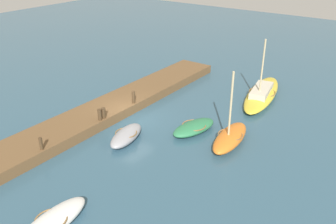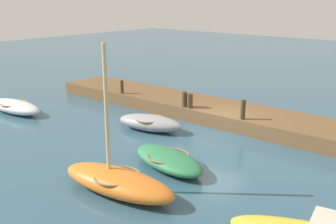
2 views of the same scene
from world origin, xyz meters
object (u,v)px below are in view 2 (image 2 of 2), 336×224
at_px(rowboat_white, 15,107).
at_px(dinghy_grey, 150,123).
at_px(mooring_post_west, 243,109).
at_px(mooring_post_east, 122,87).
at_px(rowboat_green, 168,160).
at_px(rowboat_orange, 117,181).
at_px(mooring_post_mid_west, 190,101).
at_px(mooring_post_mid_east, 185,99).

distance_m(rowboat_white, dinghy_grey, 7.66).
distance_m(mooring_post_west, mooring_post_east, 7.57).
relative_size(rowboat_green, mooring_post_east, 4.80).
height_order(rowboat_orange, mooring_post_west, rowboat_orange).
height_order(rowboat_white, mooring_post_west, mooring_post_west).
distance_m(rowboat_orange, mooring_post_mid_west, 8.02).
relative_size(rowboat_green, mooring_post_mid_west, 4.99).
bearing_deg(mooring_post_east, mooring_post_mid_east, 180.00).
xyz_separation_m(rowboat_orange, mooring_post_mid_west, (2.88, -7.46, 0.58)).
bearing_deg(rowboat_orange, mooring_post_mid_east, -73.24).
height_order(mooring_post_mid_east, mooring_post_east, mooring_post_mid_east).
bearing_deg(rowboat_orange, dinghy_grey, -63.31).
bearing_deg(mooring_post_east, mooring_post_west, 180.00).
xyz_separation_m(mooring_post_west, mooring_post_mid_east, (3.21, 0.00, -0.07)).
height_order(rowboat_green, rowboat_orange, rowboat_orange).
xyz_separation_m(rowboat_white, rowboat_green, (-10.60, 0.27, -0.02)).
xyz_separation_m(rowboat_green, mooring_post_west, (-0.05, -4.98, 0.78)).
bearing_deg(rowboat_orange, mooring_post_west, -96.53).
relative_size(rowboat_white, mooring_post_east, 5.24).
height_order(rowboat_green, mooring_post_east, mooring_post_east).
distance_m(rowboat_white, mooring_post_mid_east, 8.83).
relative_size(rowboat_orange, mooring_post_west, 5.22).
bearing_deg(mooring_post_mid_east, mooring_post_mid_west, 180.00).
bearing_deg(dinghy_grey, mooring_post_east, -42.35).
bearing_deg(mooring_post_mid_east, rowboat_orange, 113.34).
bearing_deg(rowboat_orange, rowboat_green, -95.30).
relative_size(dinghy_grey, mooring_post_east, 4.48).
bearing_deg(mooring_post_west, mooring_post_mid_east, 0.00).
distance_m(mooring_post_mid_east, mooring_post_east, 4.36).
bearing_deg(rowboat_green, mooring_post_west, -78.17).
xyz_separation_m(dinghy_grey, mooring_post_east, (4.20, -2.32, 0.65)).
xyz_separation_m(mooring_post_mid_west, mooring_post_east, (4.69, 0.00, 0.01)).
height_order(rowboat_white, mooring_post_mid_east, mooring_post_mid_east).
height_order(rowboat_white, dinghy_grey, dinghy_grey).
bearing_deg(mooring_post_east, rowboat_green, 146.48).
relative_size(mooring_post_west, mooring_post_mid_west, 1.25).
bearing_deg(rowboat_green, dinghy_grey, -26.40).
bearing_deg(rowboat_green, rowboat_white, 10.93).
bearing_deg(mooring_post_west, dinghy_grey, 34.51).
distance_m(rowboat_white, mooring_post_west, 11.67).
relative_size(rowboat_green, rowboat_orange, 0.76).
height_order(rowboat_white, mooring_post_east, mooring_post_east).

